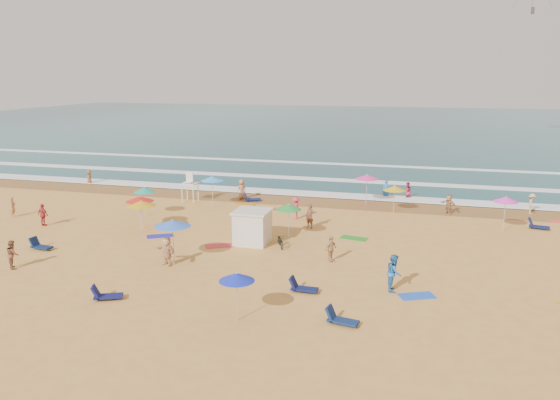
# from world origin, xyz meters

# --- Properties ---
(ground) EXTENTS (220.00, 220.00, 0.00)m
(ground) POSITION_xyz_m (0.00, 0.00, 0.00)
(ground) COLOR gold
(ground) RESTS_ON ground
(ocean) EXTENTS (220.00, 140.00, 0.18)m
(ocean) POSITION_xyz_m (0.00, 84.00, 0.00)
(ocean) COLOR #0C4756
(ocean) RESTS_ON ground
(wet_sand) EXTENTS (220.00, 220.00, 0.00)m
(wet_sand) POSITION_xyz_m (0.00, 12.50, 0.01)
(wet_sand) COLOR olive
(wet_sand) RESTS_ON ground
(surf_foam) EXTENTS (200.00, 18.70, 0.05)m
(surf_foam) POSITION_xyz_m (0.00, 21.32, 0.10)
(surf_foam) COLOR white
(surf_foam) RESTS_ON ground
(cabana) EXTENTS (2.00, 2.00, 2.00)m
(cabana) POSITION_xyz_m (2.04, 0.16, 1.00)
(cabana) COLOR silver
(cabana) RESTS_ON ground
(cabana_roof) EXTENTS (2.20, 2.20, 0.12)m
(cabana_roof) POSITION_xyz_m (2.04, 0.16, 2.06)
(cabana_roof) COLOR silver
(cabana_roof) RESTS_ON cabana
(bicycle) EXTENTS (1.16, 1.66, 0.83)m
(bicycle) POSITION_xyz_m (3.94, -0.14, 0.41)
(bicycle) COLOR black
(bicycle) RESTS_ON ground
(lifeguard_stand) EXTENTS (1.20, 1.20, 2.10)m
(lifeguard_stand) POSITION_xyz_m (-6.56, 9.74, 1.05)
(lifeguard_stand) COLOR white
(lifeguard_stand) RESTS_ON ground
(beach_umbrellas) EXTENTS (58.91, 32.11, 0.75)m
(beach_umbrellas) POSITION_xyz_m (-0.42, 0.66, 2.15)
(beach_umbrellas) COLOR gold
(beach_umbrellas) RESTS_ON ground
(loungers) EXTENTS (35.71, 22.35, 0.34)m
(loungers) POSITION_xyz_m (8.87, -3.05, 0.17)
(loungers) COLOR #0E1F48
(loungers) RESTS_ON ground
(towels) EXTENTS (50.99, 27.30, 0.03)m
(towels) POSITION_xyz_m (2.09, -0.65, 0.01)
(towels) COLOR #DC5C1B
(towels) RESTS_ON ground
(beachgoers) EXTENTS (48.85, 24.33, 2.08)m
(beachgoers) POSITION_xyz_m (1.34, 4.29, 0.77)
(beachgoers) COLOR #D93657
(beachgoers) RESTS_ON ground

